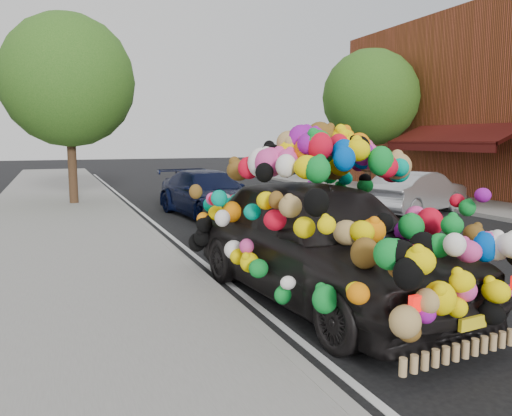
% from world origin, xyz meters
% --- Properties ---
extents(ground, '(100.00, 100.00, 0.00)m').
position_xyz_m(ground, '(0.00, 0.00, 0.00)').
color(ground, black).
rests_on(ground, ground).
extents(sidewalk, '(4.00, 60.00, 0.12)m').
position_xyz_m(sidewalk, '(-4.30, 0.00, 0.06)').
color(sidewalk, gray).
rests_on(sidewalk, ground).
extents(kerb, '(0.15, 60.00, 0.13)m').
position_xyz_m(kerb, '(-2.35, 0.00, 0.07)').
color(kerb, gray).
rests_on(kerb, ground).
extents(footpath_far, '(3.00, 40.00, 0.12)m').
position_xyz_m(footpath_far, '(8.20, 3.00, 0.06)').
color(footpath_far, gray).
rests_on(footpath_far, ground).
extents(lane_markings, '(6.00, 50.00, 0.01)m').
position_xyz_m(lane_markings, '(3.60, 0.00, 0.01)').
color(lane_markings, silver).
rests_on(lane_markings, ground).
extents(tree_near_sidewalk, '(4.20, 4.20, 6.13)m').
position_xyz_m(tree_near_sidewalk, '(-3.80, 9.50, 4.02)').
color(tree_near_sidewalk, '#332114').
rests_on(tree_near_sidewalk, ground).
extents(tree_far_b, '(4.00, 4.00, 5.90)m').
position_xyz_m(tree_far_b, '(8.00, 10.00, 3.89)').
color(tree_far_b, '#332114').
rests_on(tree_far_b, ground).
extents(plush_art_car, '(2.81, 5.32, 2.33)m').
position_xyz_m(plush_art_car, '(-1.07, -1.94, 1.20)').
color(plush_art_car, black).
rests_on(plush_art_car, ground).
extents(navy_sedan, '(2.35, 4.66, 1.30)m').
position_xyz_m(navy_sedan, '(-0.34, 5.74, 0.65)').
color(navy_sedan, black).
rests_on(navy_sedan, ground).
extents(silver_hatchback, '(4.07, 2.61, 1.27)m').
position_xyz_m(silver_hatchback, '(5.53, 3.97, 0.63)').
color(silver_hatchback, '#A1A3A8').
rests_on(silver_hatchback, ground).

